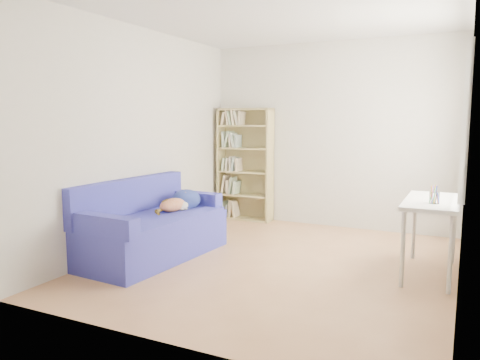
# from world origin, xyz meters

# --- Properties ---
(ground) EXTENTS (4.00, 4.00, 0.00)m
(ground) POSITION_xyz_m (0.00, 0.00, 0.00)
(ground) COLOR #AF794F
(ground) RESTS_ON ground
(room_shell) EXTENTS (3.54, 4.04, 2.62)m
(room_shell) POSITION_xyz_m (0.10, 0.03, 1.64)
(room_shell) COLOR silver
(room_shell) RESTS_ON ground
(sofa) EXTENTS (0.96, 1.81, 0.86)m
(sofa) POSITION_xyz_m (-1.36, -0.36, 0.33)
(sofa) COLOR navy
(sofa) RESTS_ON ground
(bookshelf) EXTENTS (0.84, 0.26, 1.69)m
(bookshelf) POSITION_xyz_m (-1.25, 1.85, 0.78)
(bookshelf) COLOR tan
(bookshelf) RESTS_ON ground
(desk) EXTENTS (0.50, 1.09, 0.75)m
(desk) POSITION_xyz_m (1.48, 0.34, 0.66)
(desk) COLOR silver
(desk) RESTS_ON ground
(pen_cup) EXTENTS (0.09, 0.09, 0.18)m
(pen_cup) POSITION_xyz_m (1.51, 0.14, 0.82)
(pen_cup) COLOR white
(pen_cup) RESTS_ON desk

